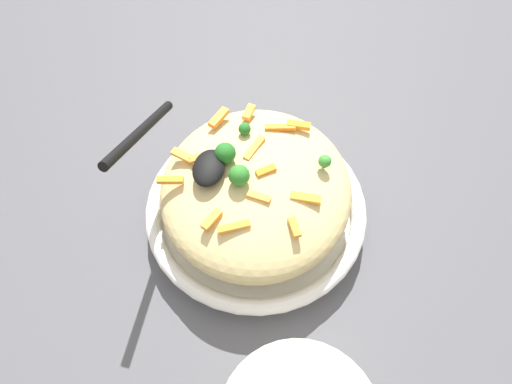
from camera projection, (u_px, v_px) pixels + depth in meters
ground_plane at (256, 219)px, 0.69m from camera, size 2.40×2.40×0.00m
serving_bowl at (256, 211)px, 0.67m from camera, size 0.31×0.31×0.05m
pasta_mound at (256, 189)px, 0.62m from camera, size 0.27×0.25×0.09m
carrot_piece_0 at (219, 118)px, 0.63m from camera, size 0.04×0.02×0.01m
carrot_piece_1 at (259, 197)px, 0.56m from camera, size 0.01×0.03×0.01m
carrot_piece_2 at (203, 157)px, 0.60m from camera, size 0.03×0.04×0.01m
carrot_piece_3 at (254, 148)px, 0.60m from camera, size 0.04×0.02×0.01m
carrot_piece_4 at (294, 227)px, 0.55m from camera, size 0.03×0.02×0.01m
carrot_piece_5 at (170, 180)px, 0.58m from camera, size 0.01×0.03×0.01m
carrot_piece_6 at (234, 227)px, 0.55m from camera, size 0.02×0.04×0.01m
carrot_piece_7 at (186, 157)px, 0.60m from camera, size 0.02×0.04×0.01m
carrot_piece_8 at (212, 220)px, 0.55m from camera, size 0.03×0.02×0.01m
carrot_piece_9 at (280, 128)px, 0.62m from camera, size 0.01×0.04×0.01m
carrot_piece_10 at (249, 112)px, 0.64m from camera, size 0.03×0.02×0.01m
carrot_piece_11 at (299, 125)px, 0.63m from camera, size 0.01×0.03×0.01m
carrot_piece_12 at (266, 170)px, 0.58m from camera, size 0.02×0.03×0.01m
carrot_piece_13 at (305, 198)px, 0.57m from camera, size 0.01×0.04×0.01m
broccoli_floret_0 at (245, 129)px, 0.61m from camera, size 0.02×0.02×0.02m
broccoli_floret_1 at (225, 153)px, 0.58m from camera, size 0.03×0.03×0.03m
broccoli_floret_2 at (325, 161)px, 0.58m from camera, size 0.02×0.02×0.02m
broccoli_floret_3 at (239, 175)px, 0.56m from camera, size 0.03×0.03×0.03m
serving_spoon at (182, 155)px, 0.56m from camera, size 0.17×0.11×0.10m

